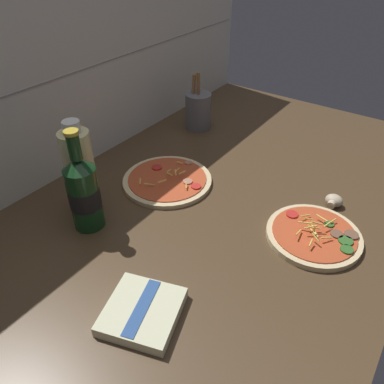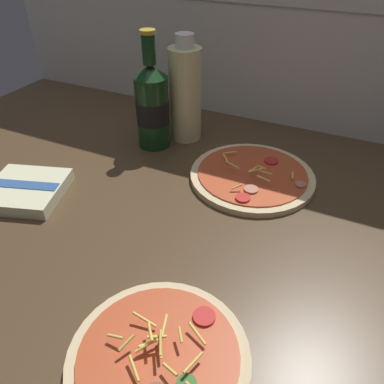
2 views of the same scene
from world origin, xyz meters
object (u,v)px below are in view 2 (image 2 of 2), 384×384
object	(u,v)px
pizza_near	(159,358)
dish_towel	(26,190)
oil_bottle	(185,93)
pizza_far	(252,176)
beer_bottle	(152,106)

from	to	relation	value
pizza_near	dish_towel	distance (cm)	43.73
oil_bottle	pizza_near	bearing A→B (deg)	-67.21
pizza_near	dish_towel	world-z (taller)	pizza_near
pizza_near	pizza_far	xyz separation A→B (cm)	(-2.00, 42.45, -0.11)
pizza_far	beer_bottle	size ratio (longest dim) A/B	0.99
pizza_far	dish_towel	distance (cm)	44.54
pizza_near	oil_bottle	xyz separation A→B (cm)	(-22.36, 53.21, 10.17)
pizza_near	pizza_far	world-z (taller)	pizza_near
pizza_far	beer_bottle	distance (cm)	27.17
pizza_far	oil_bottle	size ratio (longest dim) A/B	1.05
beer_bottle	pizza_far	bearing A→B (deg)	-9.50
beer_bottle	dish_towel	size ratio (longest dim) A/B	1.47
pizza_near	beer_bottle	bearing A→B (deg)	120.32
pizza_near	dish_towel	bearing A→B (deg)	154.87
pizza_far	beer_bottle	bearing A→B (deg)	170.50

